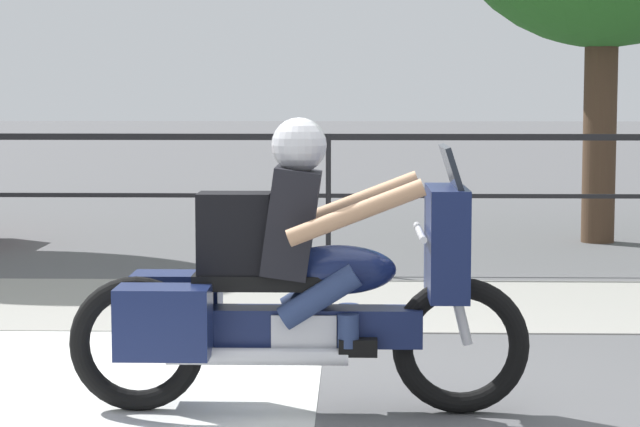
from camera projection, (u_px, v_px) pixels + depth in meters
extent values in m
plane|color=#565659|center=(308.00, 415.00, 6.57)|extent=(120.00, 120.00, 0.00)
cube|color=#99968E|center=(324.00, 303.00, 9.95)|extent=(44.00, 2.40, 0.01)
cube|color=silver|center=(2.00, 422.00, 6.42)|extent=(3.23, 6.00, 0.01)
cube|color=black|center=(328.00, 137.00, 11.66)|extent=(36.00, 0.04, 0.06)
cube|color=black|center=(328.00, 196.00, 11.72)|extent=(36.00, 0.03, 0.04)
cylinder|color=black|center=(328.00, 202.00, 11.72)|extent=(0.05, 0.05, 1.29)
torus|color=black|center=(461.00, 346.00, 6.57)|extent=(0.73, 0.11, 0.73)
torus|color=black|center=(137.00, 344.00, 6.62)|extent=(0.73, 0.11, 0.73)
cube|color=#141E47|center=(298.00, 326.00, 6.58)|extent=(1.30, 0.22, 0.20)
cube|color=silver|center=(305.00, 335.00, 6.59)|extent=(0.34, 0.26, 0.26)
ellipsoid|color=#141E47|center=(337.00, 270.00, 6.55)|extent=(0.62, 0.30, 0.26)
cube|color=black|center=(266.00, 281.00, 6.56)|extent=(0.76, 0.28, 0.08)
cube|color=#141E47|center=(447.00, 242.00, 6.52)|extent=(0.20, 0.62, 0.57)
cube|color=#1E232B|center=(451.00, 168.00, 6.48)|extent=(0.10, 0.53, 0.24)
cylinder|color=silver|center=(420.00, 232.00, 6.52)|extent=(0.04, 0.70, 0.04)
cylinder|color=silver|center=(257.00, 357.00, 6.44)|extent=(0.94, 0.09, 0.09)
cube|color=#141E47|center=(163.00, 322.00, 6.36)|extent=(0.48, 0.28, 0.36)
cube|color=#141E47|center=(177.00, 306.00, 6.83)|extent=(0.48, 0.28, 0.36)
cylinder|color=silver|center=(456.00, 294.00, 6.54)|extent=(0.19, 0.06, 0.55)
cube|color=black|center=(292.00, 222.00, 6.53)|extent=(0.32, 0.36, 0.59)
sphere|color=tan|center=(299.00, 149.00, 6.49)|extent=(0.23, 0.23, 0.23)
sphere|color=#B7B7BC|center=(299.00, 145.00, 6.49)|extent=(0.29, 0.29, 0.29)
cylinder|color=navy|center=(319.00, 297.00, 6.41)|extent=(0.44, 0.13, 0.34)
cylinder|color=navy|center=(348.00, 331.00, 6.43)|extent=(0.11, 0.11, 0.17)
cube|color=black|center=(358.00, 347.00, 6.43)|extent=(0.20, 0.10, 0.09)
cylinder|color=navy|center=(321.00, 288.00, 6.71)|extent=(0.44, 0.13, 0.34)
cylinder|color=navy|center=(349.00, 320.00, 6.72)|extent=(0.11, 0.11, 0.17)
cube|color=black|center=(358.00, 336.00, 6.73)|extent=(0.20, 0.10, 0.09)
cylinder|color=tan|center=(356.00, 213.00, 6.21)|extent=(0.71, 0.09, 0.34)
cylinder|color=tan|center=(356.00, 202.00, 6.81)|extent=(0.71, 0.09, 0.34)
cube|color=black|center=(235.00, 234.00, 6.54)|extent=(0.38, 0.25, 0.44)
cylinder|color=#473323|center=(600.00, 121.00, 13.85)|extent=(0.37, 0.37, 2.71)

